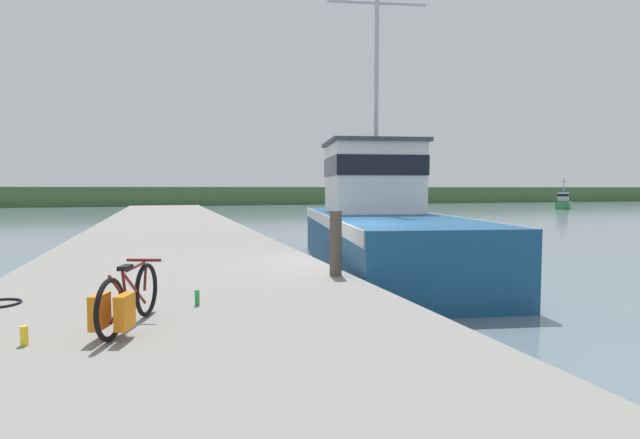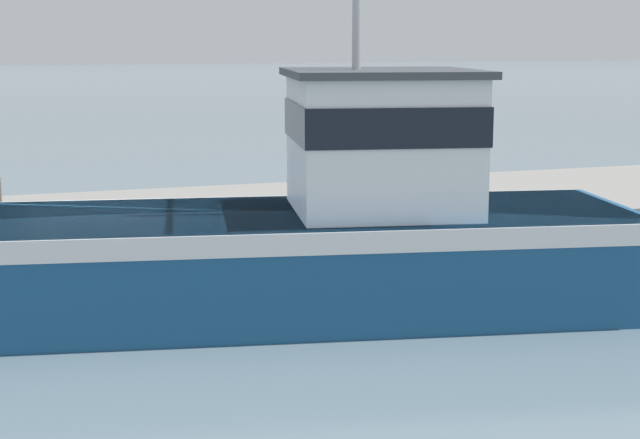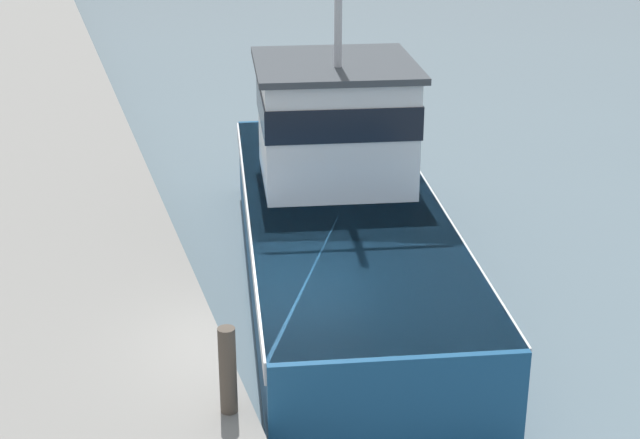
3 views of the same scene
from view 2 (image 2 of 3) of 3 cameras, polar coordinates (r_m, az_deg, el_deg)
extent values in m
plane|color=slate|center=(17.66, -12.66, -4.39)|extent=(320.00, 320.00, 0.00)
cube|color=gray|center=(21.41, -13.86, -0.76)|extent=(6.37, 80.00, 0.79)
cube|color=navy|center=(16.09, -1.37, -2.52)|extent=(5.46, 11.59, 1.67)
cube|color=white|center=(15.95, -1.38, -0.18)|extent=(5.48, 11.38, 0.33)
cube|color=white|center=(15.99, 3.58, 4.38)|extent=(3.23, 3.26, 2.18)
cube|color=black|center=(15.95, 3.59, 5.74)|extent=(3.29, 3.33, 0.61)
cube|color=#3D4247|center=(15.91, 3.62, 8.50)|extent=(3.48, 3.52, 0.12)
camera|label=1|loc=(23.11, -41.28, 2.92)|focal=28.00mm
camera|label=3|loc=(23.25, -48.90, 15.81)|focal=55.00mm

